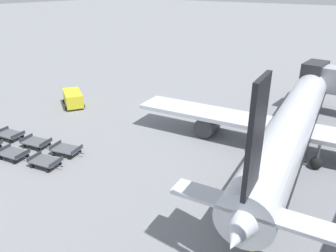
{
  "coord_description": "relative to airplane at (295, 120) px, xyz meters",
  "views": [
    {
      "loc": [
        25.69,
        -33.49,
        15.71
      ],
      "look_at": [
        6.84,
        -7.98,
        1.79
      ],
      "focal_mm": 35.0,
      "sensor_mm": 36.0,
      "label": 1
    }
  ],
  "objects": [
    {
      "name": "airplane",
      "position": [
        0.0,
        0.0,
        0.0
      ],
      "size": [
        33.6,
        40.39,
        11.64
      ],
      "color": "silver",
      "rests_on": "ground_plane"
    },
    {
      "name": "baggage_dolly_row_mid_a_col_a",
      "position": [
        -25.43,
        -15.98,
        -2.64
      ],
      "size": [
        3.54,
        2.19,
        0.92
      ],
      "color": "#515459",
      "rests_on": "ground_plane"
    },
    {
      "name": "service_van",
      "position": [
        -28.37,
        -5.03,
        -2.04
      ],
      "size": [
        5.17,
        4.34,
        1.98
      ],
      "color": "yellow",
      "rests_on": "ground_plane"
    },
    {
      "name": "baggage_dolly_row_mid_a_col_c",
      "position": [
        -17.61,
        -14.54,
        -2.64
      ],
      "size": [
        3.56,
        2.42,
        0.92
      ],
      "color": "#515459",
      "rests_on": "ground_plane"
    },
    {
      "name": "baggage_dolly_row_near_col_c",
      "position": [
        -17.2,
        -17.2,
        -2.64
      ],
      "size": [
        3.55,
        2.32,
        0.92
      ],
      "color": "#515459",
      "rests_on": "ground_plane"
    },
    {
      "name": "ground_plane",
      "position": [
        -18.0,
        1.76,
        -3.13
      ],
      "size": [
        500.0,
        500.0,
        0.0
      ],
      "primitive_type": "plane",
      "color": "gray"
    },
    {
      "name": "stand_guidance_stripe",
      "position": [
        1.57,
        -8.54,
        -3.12
      ],
      "size": [
        3.74,
        25.14,
        0.01
      ],
      "color": "yellow",
      "rests_on": "ground_plane"
    },
    {
      "name": "baggage_dolly_row_near_col_b",
      "position": [
        -21.06,
        -18.15,
        -2.64
      ],
      "size": [
        3.55,
        2.28,
        0.92
      ],
      "color": "#515459",
      "rests_on": "ground_plane"
    },
    {
      "name": "baggage_dolly_row_mid_a_col_b",
      "position": [
        -21.43,
        -15.39,
        -2.64
      ],
      "size": [
        3.56,
        2.37,
        0.92
      ],
      "color": "#515459",
      "rests_on": "ground_plane"
    }
  ]
}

